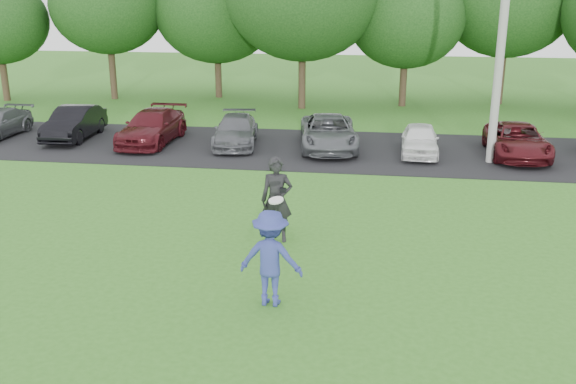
# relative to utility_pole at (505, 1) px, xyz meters

# --- Properties ---
(ground) EXTENTS (100.00, 100.00, 0.00)m
(ground) POSITION_rel_utility_pole_xyz_m (-5.76, -11.95, -5.35)
(ground) COLOR #357020
(ground) RESTS_ON ground
(parking_lot) EXTENTS (32.00, 6.50, 0.03)m
(parking_lot) POSITION_rel_utility_pole_xyz_m (-5.76, 1.05, -5.33)
(parking_lot) COLOR black
(parking_lot) RESTS_ON ground
(utility_pole) EXTENTS (0.28, 0.28, 10.69)m
(utility_pole) POSITION_rel_utility_pole_xyz_m (0.00, 0.00, 0.00)
(utility_pole) COLOR #9F9E9A
(utility_pole) RESTS_ON ground
(frisbee_player) EXTENTS (1.24, 0.77, 2.14)m
(frisbee_player) POSITION_rel_utility_pole_xyz_m (-5.65, -11.36, -4.42)
(frisbee_player) COLOR #313B8C
(frisbee_player) RESTS_ON ground
(camera_bystander) EXTENTS (0.78, 0.56, 2.02)m
(camera_bystander) POSITION_rel_utility_pole_xyz_m (-6.07, -8.18, -4.33)
(camera_bystander) COLOR black
(camera_bystander) RESTS_ON ground
(parked_cars) EXTENTS (28.14, 4.63, 1.26)m
(parked_cars) POSITION_rel_utility_pole_xyz_m (-6.12, 1.01, -4.73)
(parked_cars) COLOR #55575C
(parked_cars) RESTS_ON parking_lot
(tree_row) EXTENTS (42.39, 9.85, 8.64)m
(tree_row) POSITION_rel_utility_pole_xyz_m (-4.25, 10.81, -0.44)
(tree_row) COLOR #38281C
(tree_row) RESTS_ON ground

